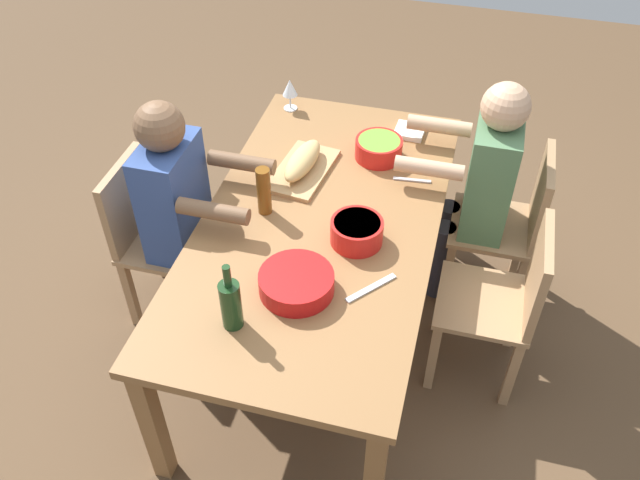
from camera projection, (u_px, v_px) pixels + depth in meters
ground_plane at (320, 333)px, 3.31m from camera, size 8.00×8.00×0.00m
dining_table at (320, 235)px, 2.86m from camera, size 1.85×0.98×0.74m
chair_near_right at (512, 222)px, 3.19m from camera, size 0.40×0.40×0.85m
diner_near_right at (480, 180)px, 3.08m from camera, size 0.41×0.53×1.20m
chair_far_center at (153, 232)px, 3.14m from camera, size 0.40×0.40×0.85m
diner_far_center at (183, 204)px, 2.96m from camera, size 0.41×0.53×1.20m
chair_near_center at (505, 299)px, 2.83m from camera, size 0.40×0.40×0.85m
serving_bowl_fruit at (357, 230)px, 2.68m from camera, size 0.21×0.21×0.10m
serving_bowl_pasta at (296, 282)px, 2.49m from camera, size 0.28×0.28×0.08m
serving_bowl_salad at (379, 148)px, 3.10m from camera, size 0.22×0.22×0.09m
cutting_board at (303, 170)px, 3.05m from camera, size 0.42×0.27×0.02m
bread_loaf at (303, 160)px, 3.01m from camera, size 0.33×0.15×0.09m
wine_bottle at (231, 304)px, 2.33m from camera, size 0.08×0.08×0.29m
beer_bottle at (264, 191)px, 2.78m from camera, size 0.06×0.06×0.22m
wine_glass at (290, 89)px, 3.37m from camera, size 0.08×0.08×0.17m
fork_near_right at (412, 180)px, 3.00m from camera, size 0.03×0.17×0.01m
carving_knife at (371, 288)px, 2.52m from camera, size 0.19×0.17×0.01m
napkin_stack at (410, 131)px, 3.27m from camera, size 0.15×0.15×0.02m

